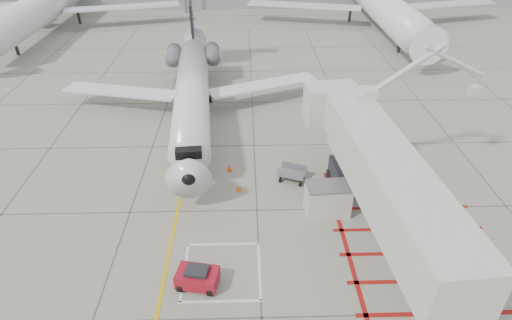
{
  "coord_description": "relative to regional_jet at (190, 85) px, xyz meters",
  "views": [
    {
      "loc": [
        -0.61,
        -17.0,
        17.33
      ],
      "look_at": [
        0.0,
        6.0,
        2.5
      ],
      "focal_mm": 30.0,
      "sensor_mm": 36.0,
      "label": 1
    }
  ],
  "objects": [
    {
      "name": "jet_bridge",
      "position": [
        11.8,
        -14.75,
        -0.05
      ],
      "size": [
        10.91,
        20.35,
        7.86
      ],
      "primitive_type": null,
      "rotation": [
        0.0,
        0.0,
        0.08
      ],
      "color": "silver",
      "rests_on": "ground_plane"
    },
    {
      "name": "ground_power_unit",
      "position": [
        9.36,
        -11.26,
        -2.92
      ],
      "size": [
        2.76,
        1.72,
        2.11
      ],
      "primitive_type": null,
      "rotation": [
        0.0,
        0.0,
        0.06
      ],
      "color": "beige",
      "rests_on": "ground_plane"
    },
    {
      "name": "baggage_cart",
      "position": [
        7.55,
        -7.71,
        -3.41
      ],
      "size": [
        2.12,
        1.75,
        1.15
      ],
      "primitive_type": null,
      "rotation": [
        0.0,
        0.0,
        -0.39
      ],
      "color": "slate",
      "rests_on": "ground_plane"
    },
    {
      "name": "pushback_tug",
      "position": [
        1.83,
        -16.84,
        -3.37
      ],
      "size": [
        2.29,
        1.67,
        1.21
      ],
      "primitive_type": null,
      "rotation": [
        0.0,
        0.0,
        -0.19
      ],
      "color": "#A10F20",
      "rests_on": "ground_plane"
    },
    {
      "name": "cone_side",
      "position": [
        3.19,
        -6.41,
        -3.73
      ],
      "size": [
        0.36,
        0.36,
        0.5
      ],
      "primitive_type": "cone",
      "color": "#F2460C",
      "rests_on": "ground_plane"
    },
    {
      "name": "regional_jet",
      "position": [
        0.0,
        0.0,
        0.0
      ],
      "size": [
        26.52,
        32.26,
        7.96
      ],
      "primitive_type": null,
      "rotation": [
        0.0,
        0.0,
        0.08
      ],
      "color": "silver",
      "rests_on": "ground_plane"
    },
    {
      "name": "ground_plane",
      "position": [
        5.02,
        -14.91,
        -3.98
      ],
      "size": [
        260.0,
        260.0,
        0.0
      ],
      "primitive_type": "plane",
      "color": "gray",
      "rests_on": "ground"
    },
    {
      "name": "cone_nose",
      "position": [
        3.84,
        -8.84,
        -3.75
      ],
      "size": [
        0.33,
        0.33,
        0.46
      ],
      "primitive_type": "cone",
      "color": "#E95F0C",
      "rests_on": "ground_plane"
    }
  ]
}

